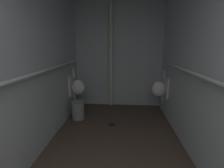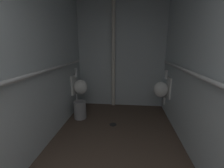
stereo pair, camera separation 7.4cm
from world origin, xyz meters
TOP-DOWN VIEW (x-y plane):
  - floor at (0.00, 2.00)m, footprint 2.23×4.11m
  - wall_left at (-1.08, 2.00)m, footprint 0.06×4.11m
  - wall_right at (1.08, 2.00)m, footprint 0.06×4.11m
  - wall_back at (0.00, 4.02)m, footprint 2.23×0.06m
  - urinal_left_mid at (-0.91, 3.47)m, footprint 0.32×0.30m
  - urinal_right_mid at (0.91, 3.44)m, footprint 0.32×0.30m
  - supply_pipe_left at (-0.99, 2.03)m, footprint 0.06×3.34m
  - supply_pipe_right at (0.99, 2.01)m, footprint 0.06×3.33m
  - standpipe_back_wall at (-0.18, 3.91)m, footprint 0.09×0.09m
  - floor_drain at (-0.09, 2.92)m, footprint 0.14×0.14m
  - waste_bin at (-0.82, 3.14)m, footprint 0.26×0.26m

SIDE VIEW (x-z plane):
  - floor at x=0.00m, z-range -0.08..0.00m
  - floor_drain at x=-0.09m, z-range 0.00..0.01m
  - waste_bin at x=-0.82m, z-range 0.00..0.37m
  - urinal_left_mid at x=-0.91m, z-range 0.23..0.99m
  - urinal_right_mid at x=0.91m, z-range 0.23..0.99m
  - supply_pipe_right at x=0.99m, z-range 1.13..1.19m
  - supply_pipe_left at x=-0.99m, z-range 1.13..1.19m
  - wall_left at x=-1.08m, z-range 0.00..2.67m
  - wall_right at x=1.08m, z-range 0.00..2.67m
  - wall_back at x=0.00m, z-range 0.00..2.67m
  - standpipe_back_wall at x=-0.18m, z-range 0.02..2.64m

